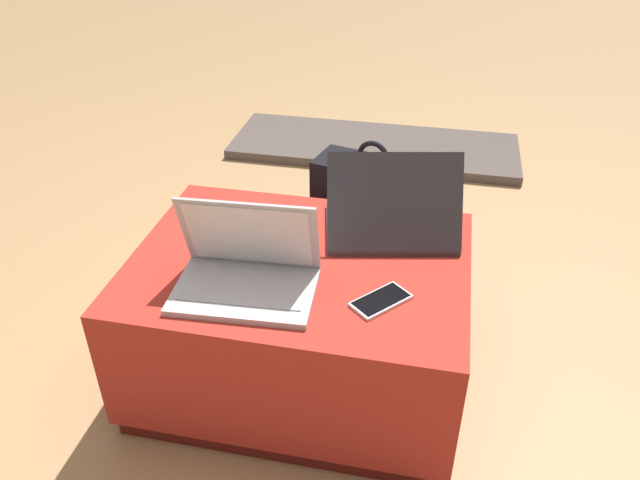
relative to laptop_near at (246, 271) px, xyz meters
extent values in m
plane|color=tan|center=(0.10, 0.14, -0.45)|extent=(14.00, 14.00, 0.00)
cube|color=maroon|center=(0.10, 0.14, -0.43)|extent=(0.83, 0.63, 0.05)
cube|color=#B22D23|center=(0.10, 0.14, -0.23)|extent=(0.87, 0.65, 0.36)
cube|color=#B7B7BC|center=(0.00, -0.03, -0.04)|extent=(0.35, 0.24, 0.02)
cube|color=#B2B2B7|center=(0.00, -0.03, -0.03)|extent=(0.30, 0.14, 0.00)
cube|color=#B7B7BC|center=(0.00, 0.05, 0.07)|extent=(0.34, 0.10, 0.21)
cube|color=white|center=(0.00, 0.05, 0.07)|extent=(0.30, 0.08, 0.19)
cube|color=#333338|center=(0.31, 0.33, -0.04)|extent=(0.39, 0.32, 0.02)
cube|color=#B2B2B7|center=(0.31, 0.33, -0.03)|extent=(0.33, 0.20, 0.00)
cube|color=#333338|center=(0.32, 0.26, 0.08)|extent=(0.36, 0.19, 0.23)
cube|color=white|center=(0.32, 0.26, 0.08)|extent=(0.32, 0.16, 0.21)
cube|color=white|center=(0.32, 0.01, -0.04)|extent=(0.15, 0.15, 0.01)
cube|color=black|center=(0.32, 0.01, -0.04)|extent=(0.13, 0.14, 0.00)
cube|color=black|center=(0.22, 0.59, -0.22)|extent=(0.39, 0.24, 0.48)
cube|color=black|center=(0.24, 0.68, -0.31)|extent=(0.29, 0.12, 0.21)
torus|color=black|center=(0.22, 0.59, 0.05)|extent=(0.10, 0.04, 0.10)
cube|color=#564C47|center=(0.10, 1.71, -0.43)|extent=(1.40, 0.50, 0.04)
camera|label=1|loc=(0.42, -1.14, 0.87)|focal=35.00mm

